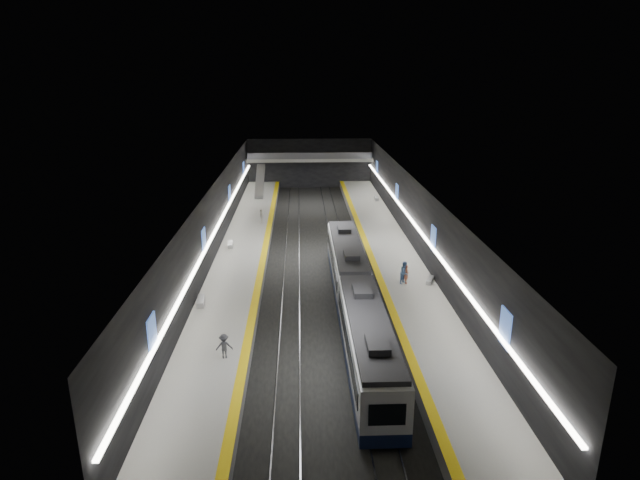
{
  "coord_description": "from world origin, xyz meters",
  "views": [
    {
      "loc": [
        -1.66,
        -51.94,
        18.43
      ],
      "look_at": [
        0.33,
        -0.8,
        2.2
      ],
      "focal_mm": 30.0,
      "sensor_mm": 36.0,
      "label": 1
    }
  ],
  "objects_px": {
    "escalator": "(260,181)",
    "bench_left_near": "(201,301)",
    "bench_right_far": "(377,198)",
    "passenger_left_b": "(224,346)",
    "passenger_right_b": "(405,273)",
    "bench_right_near": "(430,280)",
    "passenger_left_a": "(261,216)",
    "passenger_right_a": "(406,274)",
    "train": "(356,295)",
    "bench_left_far": "(230,245)"
  },
  "relations": [
    {
      "from": "escalator",
      "to": "bench_left_near",
      "type": "relative_size",
      "value": 4.22
    },
    {
      "from": "bench_left_near",
      "to": "bench_right_far",
      "type": "relative_size",
      "value": 1.08
    },
    {
      "from": "escalator",
      "to": "bench_left_near",
      "type": "xyz_separation_m",
      "value": [
        -2.0,
        -39.23,
        -1.67
      ]
    },
    {
      "from": "escalator",
      "to": "bench_left_near",
      "type": "distance_m",
      "value": 39.31
    },
    {
      "from": "bench_left_near",
      "to": "passenger_right_b",
      "type": "bearing_deg",
      "value": 6.09
    },
    {
      "from": "passenger_right_a",
      "to": "passenger_right_b",
      "type": "xyz_separation_m",
      "value": [
        -0.16,
        -0.0,
        0.15
      ]
    },
    {
      "from": "train",
      "to": "passenger_right_b",
      "type": "bearing_deg",
      "value": 47.15
    },
    {
      "from": "passenger_right_b",
      "to": "passenger_right_a",
      "type": "bearing_deg",
      "value": -45.97
    },
    {
      "from": "passenger_right_b",
      "to": "passenger_left_b",
      "type": "distance_m",
      "value": 18.26
    },
    {
      "from": "train",
      "to": "escalator",
      "type": "height_order",
      "value": "escalator"
    },
    {
      "from": "escalator",
      "to": "bench_right_near",
      "type": "height_order",
      "value": "escalator"
    },
    {
      "from": "bench_right_near",
      "to": "passenger_right_a",
      "type": "xyz_separation_m",
      "value": [
        -2.11,
        -0.14,
        0.64
      ]
    },
    {
      "from": "passenger_right_a",
      "to": "passenger_right_b",
      "type": "relative_size",
      "value": 0.85
    },
    {
      "from": "bench_right_near",
      "to": "passenger_left_a",
      "type": "relative_size",
      "value": 0.93
    },
    {
      "from": "escalator",
      "to": "passenger_right_a",
      "type": "bearing_deg",
      "value": -67.32
    },
    {
      "from": "train",
      "to": "passenger_left_b",
      "type": "xyz_separation_m",
      "value": [
        -9.05,
        -6.86,
        -0.38
      ]
    },
    {
      "from": "bench_right_near",
      "to": "passenger_right_a",
      "type": "distance_m",
      "value": 2.21
    },
    {
      "from": "train",
      "to": "passenger_right_b",
      "type": "xyz_separation_m",
      "value": [
        4.74,
        5.11,
        -0.21
      ]
    },
    {
      "from": "bench_left_far",
      "to": "bench_left_near",
      "type": "bearing_deg",
      "value": -98.73
    },
    {
      "from": "escalator",
      "to": "bench_right_far",
      "type": "xyz_separation_m",
      "value": [
        16.71,
        -4.52,
        -1.68
      ]
    },
    {
      "from": "bench_left_near",
      "to": "bench_right_near",
      "type": "height_order",
      "value": "bench_left_near"
    },
    {
      "from": "bench_right_far",
      "to": "passenger_left_b",
      "type": "height_order",
      "value": "passenger_left_b"
    },
    {
      "from": "bench_left_near",
      "to": "passenger_left_a",
      "type": "height_order",
      "value": "passenger_left_a"
    },
    {
      "from": "escalator",
      "to": "passenger_left_b",
      "type": "relative_size",
      "value": 4.88
    },
    {
      "from": "train",
      "to": "bench_right_far",
      "type": "height_order",
      "value": "train"
    },
    {
      "from": "escalator",
      "to": "bench_right_far",
      "type": "relative_size",
      "value": 4.54
    },
    {
      "from": "bench_right_far",
      "to": "passenger_left_b",
      "type": "xyz_separation_m",
      "value": [
        -15.76,
        -43.08,
        0.6
      ]
    },
    {
      "from": "bench_left_far",
      "to": "passenger_right_a",
      "type": "relative_size",
      "value": 1.08
    },
    {
      "from": "bench_right_near",
      "to": "bench_right_far",
      "type": "height_order",
      "value": "bench_right_far"
    },
    {
      "from": "train",
      "to": "passenger_left_a",
      "type": "xyz_separation_m",
      "value": [
        -8.78,
        24.65,
        -0.33
      ]
    },
    {
      "from": "bench_left_near",
      "to": "escalator",
      "type": "bearing_deg",
      "value": 81.03
    },
    {
      "from": "bench_left_near",
      "to": "passenger_left_b",
      "type": "bearing_deg",
      "value": -76.63
    },
    {
      "from": "train",
      "to": "bench_right_near",
      "type": "xyz_separation_m",
      "value": [
        7.0,
        5.24,
        -1.0
      ]
    },
    {
      "from": "bench_left_near",
      "to": "passenger_left_b",
      "type": "distance_m",
      "value": 8.89
    },
    {
      "from": "bench_right_near",
      "to": "passenger_left_b",
      "type": "xyz_separation_m",
      "value": [
        -16.05,
        -12.11,
        0.62
      ]
    },
    {
      "from": "escalator",
      "to": "bench_right_near",
      "type": "relative_size",
      "value": 5.01
    },
    {
      "from": "escalator",
      "to": "passenger_right_b",
      "type": "relative_size",
      "value": 4.07
    },
    {
      "from": "train",
      "to": "bench_left_near",
      "type": "relative_size",
      "value": 15.84
    },
    {
      "from": "passenger_left_b",
      "to": "bench_right_far",
      "type": "bearing_deg",
      "value": -116.82
    },
    {
      "from": "bench_left_near",
      "to": "bench_right_far",
      "type": "bearing_deg",
      "value": 55.62
    },
    {
      "from": "escalator",
      "to": "passenger_left_a",
      "type": "relative_size",
      "value": 4.63
    },
    {
      "from": "escalator",
      "to": "bench_right_far",
      "type": "bearing_deg",
      "value": -15.13
    },
    {
      "from": "train",
      "to": "escalator",
      "type": "bearing_deg",
      "value": 103.79
    },
    {
      "from": "train",
      "to": "passenger_right_b",
      "type": "distance_m",
      "value": 6.97
    },
    {
      "from": "bench_left_far",
      "to": "bench_right_near",
      "type": "distance_m",
      "value": 21.25
    },
    {
      "from": "bench_right_near",
      "to": "passenger_right_b",
      "type": "height_order",
      "value": "passenger_right_b"
    },
    {
      "from": "train",
      "to": "bench_right_far",
      "type": "relative_size",
      "value": 17.04
    },
    {
      "from": "escalator",
      "to": "bench_left_near",
      "type": "height_order",
      "value": "escalator"
    },
    {
      "from": "train",
      "to": "bench_left_far",
      "type": "distance_m",
      "value": 19.54
    },
    {
      "from": "bench_left_far",
      "to": "bench_right_far",
      "type": "bearing_deg",
      "value": 41.92
    }
  ]
}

